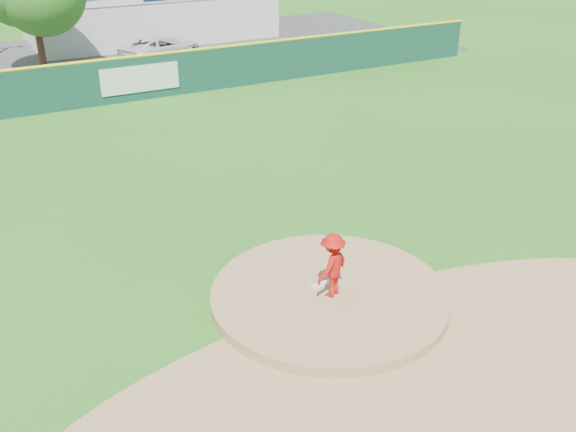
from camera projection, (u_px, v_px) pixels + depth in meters
ground at (329, 300)px, 14.89m from camera, size 120.00×120.00×0.00m
pitchers_mound at (329, 300)px, 14.89m from camera, size 5.50×5.50×0.50m
pitching_rubber at (323, 284)px, 15.01m from camera, size 0.60×0.15×0.04m
infield_dirt_arc at (410, 375)px, 12.53m from camera, size 15.40×15.40×0.01m
parking_lot at (76, 62)px, 36.09m from camera, size 44.00×16.00×0.02m
pitcher at (332, 265)px, 14.31m from camera, size 1.14×0.93×1.53m
van at (162, 48)px, 36.32m from camera, size 5.40×3.88×1.36m
pool_building_grp at (149, 11)px, 41.84m from camera, size 15.20×8.20×3.31m
fence_banners at (1, 96)px, 26.44m from camera, size 15.41×0.04×1.20m
outfield_fence at (116, 79)px, 28.54m from camera, size 40.00×0.14×2.07m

